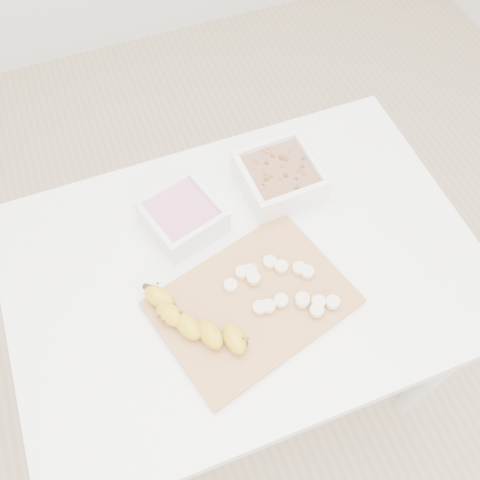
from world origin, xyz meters
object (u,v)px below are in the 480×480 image
object	(u,v)px
bowl_granola	(279,177)
cutting_board	(253,303)
table	(245,285)
banana	(196,322)
bowl_yogurt	(183,217)

from	to	relation	value
bowl_granola	cutting_board	world-z (taller)	bowl_granola
table	cutting_board	size ratio (longest dim) A/B	2.66
bowl_granola	banana	world-z (taller)	bowl_granola
table	cutting_board	distance (m)	0.14
bowl_yogurt	cutting_board	xyz separation A→B (m)	(0.07, -0.23, -0.03)
table	bowl_yogurt	xyz separation A→B (m)	(-0.09, 0.14, 0.13)
bowl_granola	cutting_board	distance (m)	0.30
bowl_yogurt	banana	distance (m)	0.25
cutting_board	table	bearing A→B (deg)	78.31
cutting_board	banana	bearing A→B (deg)	-175.45
bowl_granola	cutting_board	size ratio (longest dim) A/B	0.47
bowl_yogurt	bowl_granola	xyz separation A→B (m)	(0.24, 0.02, 0.00)
bowl_granola	cutting_board	bearing A→B (deg)	-123.19
bowl_yogurt	cutting_board	size ratio (longest dim) A/B	0.49
bowl_granola	banana	xyz separation A→B (m)	(-0.29, -0.26, -0.01)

